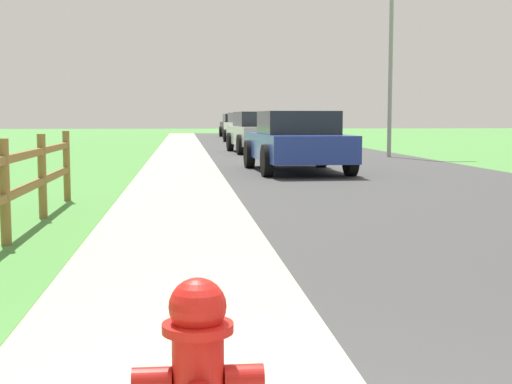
{
  "coord_description": "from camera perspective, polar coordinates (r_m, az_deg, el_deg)",
  "views": [
    {
      "loc": [
        -0.92,
        -1.83,
        1.35
      ],
      "look_at": [
        -0.03,
        7.13,
        0.44
      ],
      "focal_mm": 51.97,
      "sensor_mm": 36.0,
      "label": 1
    }
  ],
  "objects": [
    {
      "name": "curb_concrete",
      "position": [
        28.93,
        -9.78,
        3.04
      ],
      "size": [
        6.0,
        66.0,
        0.01
      ],
      "primitive_type": "cube",
      "color": "#B5AB8F",
      "rests_on": "ground"
    },
    {
      "name": "parked_car_silver",
      "position": [
        28.14,
        0.16,
        4.66
      ],
      "size": [
        2.22,
        4.84,
        1.55
      ],
      "color": "#B7BABF",
      "rests_on": "ground"
    },
    {
      "name": "parked_car_black",
      "position": [
        49.87,
        -1.58,
        5.15
      ],
      "size": [
        2.08,
        4.75,
        1.57
      ],
      "color": "black",
      "rests_on": "ground"
    },
    {
      "name": "road_asphalt",
      "position": [
        29.19,
        3.07,
        3.14
      ],
      "size": [
        7.0,
        66.0,
        0.01
      ],
      "primitive_type": "cube",
      "color": "#3A3A3A",
      "rests_on": "ground"
    },
    {
      "name": "fire_hydrant",
      "position": [
        2.82,
        -4.47,
        -14.12
      ],
      "size": [
        0.49,
        0.42,
        0.77
      ],
      "color": "red",
      "rests_on": "ground"
    },
    {
      "name": "parked_car_white",
      "position": [
        39.1,
        -0.72,
        5.0
      ],
      "size": [
        2.33,
        5.07,
        1.58
      ],
      "color": "white",
      "rests_on": "ground"
    },
    {
      "name": "grass_verge",
      "position": [
        29.08,
        -12.74,
        3.0
      ],
      "size": [
        5.0,
        66.0,
        0.0
      ],
      "primitive_type": "cube",
      "color": "#49873D",
      "rests_on": "ground"
    },
    {
      "name": "street_lamp",
      "position": [
        25.63,
        10.58,
        11.43
      ],
      "size": [
        1.17,
        0.2,
        6.62
      ],
      "color": "gray",
      "rests_on": "ground"
    },
    {
      "name": "ground_plane",
      "position": [
        26.88,
        -3.69,
        2.9
      ],
      "size": [
        120.0,
        120.0,
        0.0
      ],
      "primitive_type": "plane",
      "color": "#49873D"
    },
    {
      "name": "parked_suv_blue",
      "position": [
        18.31,
        3.15,
        3.9
      ],
      "size": [
        2.34,
        4.82,
        1.49
      ],
      "color": "navy",
      "rests_on": "ground"
    }
  ]
}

